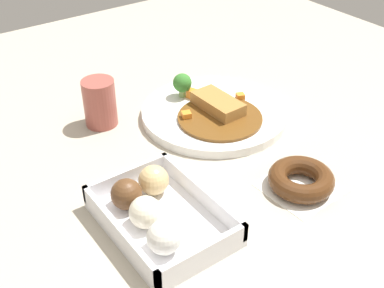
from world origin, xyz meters
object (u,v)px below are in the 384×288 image
(curry_plate, at_px, (214,111))
(coffee_mug, at_px, (100,103))
(donut_box, at_px, (155,213))
(chocolate_ring_donut, at_px, (301,180))

(curry_plate, bearing_deg, coffee_mug, -119.73)
(curry_plate, xyz_separation_m, donut_box, (0.19, -0.26, 0.01))
(curry_plate, relative_size, coffee_mug, 3.10)
(chocolate_ring_donut, bearing_deg, curry_plate, 175.51)
(chocolate_ring_donut, bearing_deg, donut_box, -105.48)
(donut_box, xyz_separation_m, coffee_mug, (-0.30, 0.07, 0.02))
(curry_plate, height_order, chocolate_ring_donut, curry_plate)
(chocolate_ring_donut, bearing_deg, coffee_mug, -154.84)
(donut_box, bearing_deg, chocolate_ring_donut, 74.52)
(curry_plate, relative_size, donut_box, 1.37)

